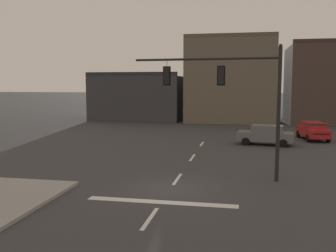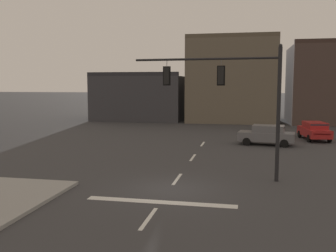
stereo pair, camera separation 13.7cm
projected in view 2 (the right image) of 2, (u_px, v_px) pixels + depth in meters
name	position (u px, v px, depth m)	size (l,w,h in m)	color
ground_plane	(170.00, 189.00, 18.01)	(400.00, 400.00, 0.00)	#353538
stop_bar_paint	(160.00, 202.00, 16.06)	(6.40, 0.50, 0.01)	silver
lane_centreline	(177.00, 179.00, 19.96)	(0.16, 26.40, 0.01)	silver
signal_mast_near_side	(234.00, 90.00, 19.62)	(7.63, 0.75, 6.90)	black
car_lot_nearside	(314.00, 130.00, 33.83)	(2.39, 4.62, 1.61)	#A81E1E
car_lot_middle	(267.00, 134.00, 31.07)	(4.62, 2.39, 1.61)	slate
building_row	(247.00, 86.00, 51.17)	(37.55, 12.05, 11.02)	#38383D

